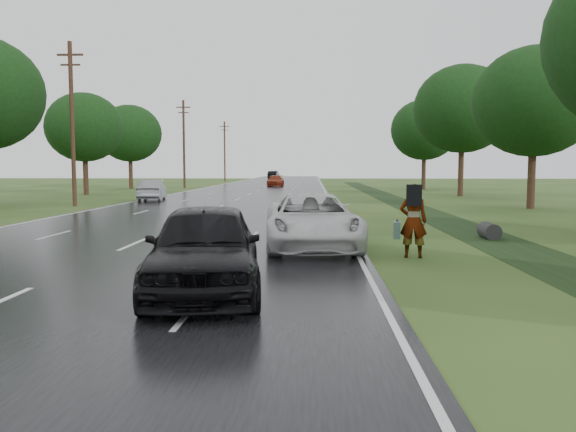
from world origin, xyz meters
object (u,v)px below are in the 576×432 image
(white_pickup, at_px, (312,221))
(silver_sedan, at_px, (152,190))
(pedestrian, at_px, (412,220))
(dark_sedan, at_px, (205,248))

(white_pickup, relative_size, silver_sedan, 1.28)
(pedestrian, bearing_deg, silver_sedan, -51.06)
(pedestrian, xyz_separation_m, white_pickup, (-2.67, 1.50, -0.18))
(white_pickup, height_order, silver_sedan, white_pickup)
(dark_sedan, xyz_separation_m, silver_sedan, (-9.30, 28.78, -0.12))
(pedestrian, height_order, silver_sedan, pedestrian)
(white_pickup, bearing_deg, silver_sedan, 112.23)
(white_pickup, height_order, dark_sedan, dark_sedan)
(white_pickup, xyz_separation_m, silver_sedan, (-11.30, 22.75, -0.06))
(silver_sedan, bearing_deg, dark_sedan, 99.39)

